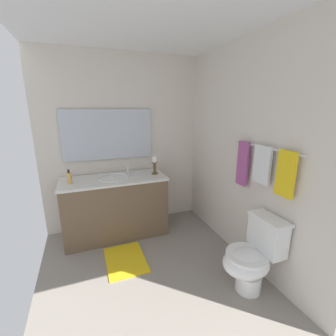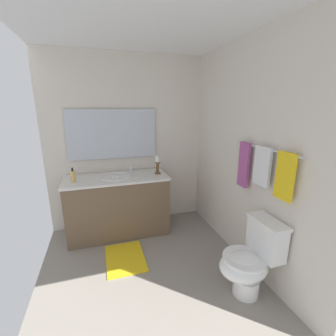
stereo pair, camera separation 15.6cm
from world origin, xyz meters
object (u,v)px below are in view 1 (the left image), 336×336
Objects in this scene: sink_basin at (114,181)px; mirror at (108,135)px; candle_holder_tall at (155,165)px; soap_bottle at (69,178)px; towel_near_vanity at (243,164)px; bath_mat at (126,260)px; towel_bar at (265,148)px; towel_near_corner at (286,174)px; toilet at (252,257)px; towel_center at (262,165)px; vanity_cabinet at (116,207)px.

mirror is at bearing -179.80° from sink_basin.
candle_holder_tall is 1.39× the size of soap_bottle.
candle_holder_tall is at bearing -144.63° from towel_near_vanity.
towel_near_vanity is (0.98, 0.70, 0.18)m from candle_holder_tall.
soap_bottle is (0.33, -0.53, -0.47)m from mirror.
bath_mat is (0.62, -0.57, -0.95)m from candle_holder_tall.
bath_mat is (0.58, 0.53, -0.89)m from soap_bottle.
towel_bar is 1.75× the size of towel_near_vanity.
candle_holder_tall is 0.52× the size of towel_near_vanity.
towel_near_corner is at bearing 39.22° from sink_basin.
mirror is 2.23m from towel_near_corner.
towel_near_vanity reaches higher than soap_bottle.
towel_near_corner is at bearing -3.67° from towel_bar.
sink_basin is 1.87m from toilet.
toilet is 1.04m from towel_bar.
soap_bottle is at bearing -137.15° from bath_mat.
soap_bottle is 0.48× the size of towel_center.
mirror is at bearing -135.06° from towel_near_vanity.
towel_near_vanity and towel_center have the same top height.
candle_holder_tall is 1.27m from bath_mat.
towel_near_corner is (1.55, 1.26, 0.76)m from vanity_cabinet.
toilet is 0.88m from towel_center.
soap_bottle is 0.37× the size of towel_near_vanity.
candle_holder_tall is (0.29, 0.57, -0.41)m from mirror.
mirror reaches higher than bath_mat.
vanity_cabinet is at bearing -90.58° from candle_holder_tall.
towel_bar is at bearing 63.41° from bath_mat.
towel_near_vanity and towel_near_corner have the same top height.
towel_center is (1.27, 1.26, 0.41)m from sink_basin.
towel_bar reaches higher than bath_mat.
bath_mat is at bearing -116.59° from towel_bar.
toilet is (1.48, 1.06, -0.42)m from sink_basin.
vanity_cabinet is 2.14m from towel_near_corner.
towel_near_corner reaches higher than candle_holder_tall.
soap_bottle is at bearing -84.81° from vanity_cabinet.
towel_near_vanity is 1.73m from bath_mat.
bath_mat is (0.62, 0.00, -0.41)m from vanity_cabinet.
mirror is 1.62× the size of toilet.
towel_center is 0.62× the size of bath_mat.
towel_near_vanity is 1.18× the size of towel_near_corner.
mirror reaches higher than vanity_cabinet.
sink_basin is (0.00, 0.00, 0.37)m from vanity_cabinet.
sink_basin is 0.84× the size of towel_near_vanity.
towel_near_corner is at bearing 73.20° from toilet.
toilet is 0.94m from towel_near_vanity.
towel_near_vanity is at bearing 44.94° from mirror.
vanity_cabinet is 1.63× the size of towel_bar.
vanity_cabinet is 7.63× the size of soap_bottle.
towel_near_vanity reaches higher than bath_mat.
vanity_cabinet is 1.76m from towel_near_vanity.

